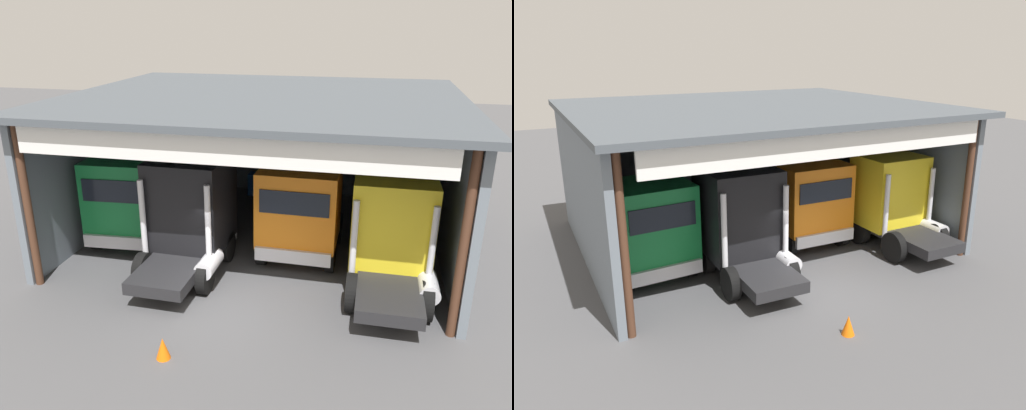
% 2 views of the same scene
% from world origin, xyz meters
% --- Properties ---
extents(ground_plane, '(80.00, 80.00, 0.00)m').
position_xyz_m(ground_plane, '(0.00, 0.00, 0.00)').
color(ground_plane, '#4C4C4F').
rests_on(ground_plane, ground).
extents(workshop_shed, '(13.24, 11.58, 5.34)m').
position_xyz_m(workshop_shed, '(0.00, 6.32, 3.69)').
color(workshop_shed, slate).
rests_on(workshop_shed, ground).
extents(truck_green_center_right_bay, '(2.84, 4.50, 3.29)m').
position_xyz_m(truck_green_center_right_bay, '(-4.58, 3.69, 1.76)').
color(truck_green_center_right_bay, '#197F3D').
rests_on(truck_green_center_right_bay, ground).
extents(truck_black_center_bay, '(2.51, 4.72, 3.69)m').
position_xyz_m(truck_black_center_bay, '(-1.83, 2.33, 1.95)').
color(truck_black_center_bay, black).
rests_on(truck_black_center_bay, ground).
extents(truck_orange_yard_outside, '(2.72, 4.76, 3.41)m').
position_xyz_m(truck_orange_yard_outside, '(1.52, 3.82, 1.74)').
color(truck_orange_yard_outside, orange).
rests_on(truck_orange_yard_outside, ground).
extents(truck_yellow_right_bay, '(2.50, 4.32, 3.49)m').
position_xyz_m(truck_yellow_right_bay, '(4.48, 2.18, 1.80)').
color(truck_yellow_right_bay, yellow).
rests_on(truck_yellow_right_bay, ground).
extents(oil_drum, '(0.58, 0.58, 0.92)m').
position_xyz_m(oil_drum, '(-4.93, 9.97, 0.46)').
color(oil_drum, gold).
rests_on(oil_drum, ground).
extents(tool_cart, '(0.90, 0.60, 1.00)m').
position_xyz_m(tool_cart, '(-1.30, 9.95, 0.50)').
color(tool_cart, '#1E59A5').
rests_on(tool_cart, ground).
extents(traffic_cone, '(0.36, 0.36, 0.56)m').
position_xyz_m(traffic_cone, '(-0.87, -2.45, 0.28)').
color(traffic_cone, orange).
rests_on(traffic_cone, ground).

